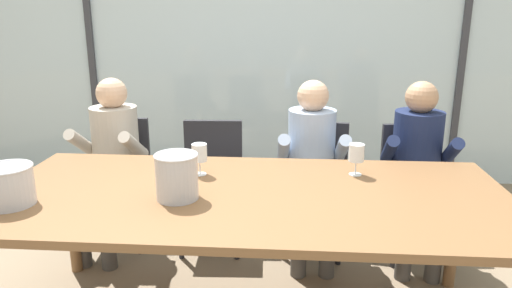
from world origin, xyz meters
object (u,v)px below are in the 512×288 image
at_px(ice_bucket_primary, 177,176).
at_px(person_navy_polo, 418,161).
at_px(chair_center, 316,176).
at_px(person_beige_jumper, 111,154).
at_px(dining_table, 251,204).
at_px(chair_right_of_center, 414,179).
at_px(wine_glass_center_pour, 199,154).
at_px(wine_glass_near_bucket, 356,154).
at_px(person_pale_blue_shirt, 312,158).
at_px(chair_near_curtain, 119,171).
at_px(chair_left_of_center, 212,174).
at_px(ice_bucket_secondary, 8,185).

bearing_deg(ice_bucket_primary, person_navy_polo, 34.63).
height_order(chair_center, person_beige_jumper, person_beige_jumper).
distance_m(dining_table, ice_bucket_primary, 0.40).
distance_m(chair_right_of_center, person_beige_jumper, 2.10).
bearing_deg(wine_glass_center_pour, person_navy_polo, 24.39).
bearing_deg(chair_center, wine_glass_near_bucket, -67.81).
height_order(chair_right_of_center, person_pale_blue_shirt, person_pale_blue_shirt).
bearing_deg(chair_center, person_pale_blue_shirt, -97.92).
bearing_deg(wine_glass_near_bucket, ice_bucket_primary, -155.65).
bearing_deg(dining_table, person_navy_polo, 39.39).
height_order(chair_right_of_center, wine_glass_center_pour, wine_glass_center_pour).
bearing_deg(person_navy_polo, dining_table, -136.14).
height_order(dining_table, chair_near_curtain, chair_near_curtain).
xyz_separation_m(chair_left_of_center, ice_bucket_primary, (0.02, -1.07, 0.37)).
bearing_deg(ice_bucket_primary, ice_bucket_secondary, -170.13).
bearing_deg(person_navy_polo, chair_left_of_center, 179.32).
bearing_deg(chair_near_curtain, person_pale_blue_shirt, -10.30).
height_order(chair_left_of_center, ice_bucket_primary, ice_bucket_primary).
bearing_deg(person_navy_polo, ice_bucket_primary, -140.90).
xyz_separation_m(chair_right_of_center, person_beige_jumper, (-2.09, -0.12, 0.17)).
height_order(chair_near_curtain, ice_bucket_primary, ice_bucket_primary).
xyz_separation_m(chair_near_curtain, ice_bucket_secondary, (-0.05, -1.22, 0.35)).
xyz_separation_m(chair_left_of_center, person_navy_polo, (1.39, -0.13, 0.17)).
bearing_deg(person_navy_polo, person_beige_jumper, -175.53).
bearing_deg(person_pale_blue_shirt, person_navy_polo, -1.85).
distance_m(chair_left_of_center, chair_right_of_center, 1.41).
relative_size(wine_glass_near_bucket, wine_glass_center_pour, 1.00).
bearing_deg(wine_glass_near_bucket, dining_table, -151.25).
bearing_deg(ice_bucket_secondary, wine_glass_center_pour, 30.79).
bearing_deg(wine_glass_center_pour, chair_right_of_center, 28.27).
height_order(chair_near_curtain, chair_left_of_center, same).
distance_m(chair_left_of_center, person_beige_jumper, 0.71).
xyz_separation_m(person_pale_blue_shirt, ice_bucket_secondary, (-1.44, -1.08, 0.18)).
height_order(dining_table, person_navy_polo, person_navy_polo).
bearing_deg(chair_near_curtain, ice_bucket_secondary, -96.62).
relative_size(chair_near_curtain, person_beige_jumper, 0.73).
height_order(chair_left_of_center, person_navy_polo, person_navy_polo).
distance_m(chair_right_of_center, ice_bucket_primary, 1.79).
xyz_separation_m(chair_right_of_center, wine_glass_center_pour, (-1.35, -0.72, 0.37)).
relative_size(person_pale_blue_shirt, person_navy_polo, 1.00).
distance_m(chair_center, chair_right_of_center, 0.67).
height_order(ice_bucket_secondary, wine_glass_near_bucket, ice_bucket_secondary).
distance_m(chair_near_curtain, chair_left_of_center, 0.69).
bearing_deg(person_pale_blue_shirt, ice_bucket_secondary, -144.96).
distance_m(chair_center, wine_glass_center_pour, 1.07).
height_order(ice_bucket_primary, ice_bucket_secondary, ice_bucket_primary).
bearing_deg(person_beige_jumper, chair_left_of_center, 16.00).
bearing_deg(wine_glass_near_bucket, ice_bucket_secondary, -162.01).
bearing_deg(wine_glass_near_bucket, person_beige_jumper, 161.08).
bearing_deg(wine_glass_center_pour, dining_table, -38.93).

